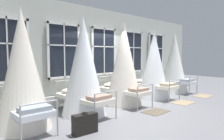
# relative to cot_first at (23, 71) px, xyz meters

# --- Properties ---
(ground) EXTENTS (22.43, 22.43, 0.00)m
(ground) POSITION_rel_cot_first_xyz_m (3.41, -0.20, -1.35)
(ground) COLOR slate
(back_wall_with_windows) EXTENTS (12.21, 0.10, 3.41)m
(back_wall_with_windows) POSITION_rel_cot_first_xyz_m (3.41, 1.15, 0.36)
(back_wall_with_windows) COLOR #B2B7AD
(back_wall_with_windows) RESTS_ON ground
(window_bank) EXTENTS (7.98, 0.10, 2.66)m
(window_bank) POSITION_rel_cot_first_xyz_m (3.41, 1.03, -0.23)
(window_bank) COLOR black
(window_bank) RESTS_ON ground
(cot_first) EXTENTS (1.27, 1.90, 2.79)m
(cot_first) POSITION_rel_cot_first_xyz_m (0.00, 0.00, 0.00)
(cot_first) COLOR #9EA3A8
(cot_first) RESTS_ON ground
(cot_second) EXTENTS (1.27, 1.90, 2.81)m
(cot_second) POSITION_rel_cot_first_xyz_m (1.68, -0.05, 0.01)
(cot_second) COLOR #9EA3A8
(cot_second) RESTS_ON ground
(cot_third) EXTENTS (1.27, 1.89, 2.81)m
(cot_third) POSITION_rel_cot_first_xyz_m (3.39, -0.01, 0.01)
(cot_third) COLOR #9EA3A8
(cot_third) RESTS_ON ground
(cot_fourth) EXTENTS (1.27, 1.89, 2.67)m
(cot_fourth) POSITION_rel_cot_first_xyz_m (5.07, -0.05, -0.06)
(cot_fourth) COLOR #9EA3A8
(cot_fourth) RESTS_ON ground
(cot_fifth) EXTENTS (1.27, 1.89, 2.70)m
(cot_fifth) POSITION_rel_cot_first_xyz_m (6.82, 0.04, -0.05)
(cot_fifth) COLOR #9EA3A8
(cot_fifth) RESTS_ON ground
(rug_third) EXTENTS (0.81, 0.57, 0.01)m
(rug_third) POSITION_rel_cot_first_xyz_m (3.41, -1.32, -1.35)
(rug_third) COLOR brown
(rug_third) RESTS_ON ground
(rug_fourth) EXTENTS (0.82, 0.59, 0.01)m
(rug_fourth) POSITION_rel_cot_first_xyz_m (5.11, -1.32, -1.35)
(rug_fourth) COLOR #8E7A5B
(rug_fourth) RESTS_ON ground
(rug_fifth) EXTENTS (0.81, 0.57, 0.01)m
(rug_fifth) POSITION_rel_cot_first_xyz_m (6.82, -1.32, -1.35)
(rug_fifth) COLOR #8E7A5B
(rug_fifth) RESTS_ON ground
(suitcase_dark) EXTENTS (0.58, 0.26, 0.47)m
(suitcase_dark) POSITION_rel_cot_first_xyz_m (0.84, -1.24, -1.13)
(suitcase_dark) COLOR black
(suitcase_dark) RESTS_ON ground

